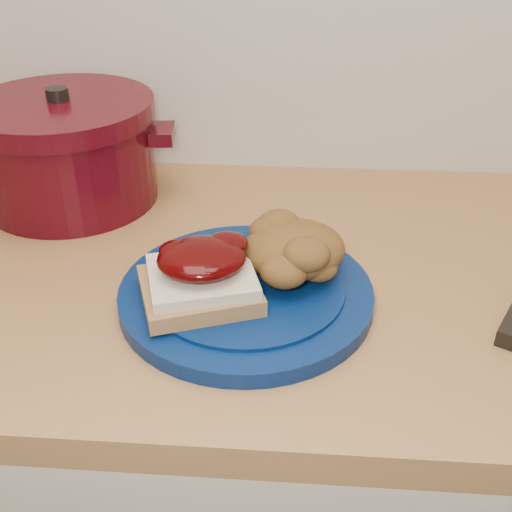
{
  "coord_description": "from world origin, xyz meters",
  "views": [
    {
      "loc": [
        0.0,
        0.82,
        1.34
      ],
      "look_at": [
        -0.04,
        1.44,
        0.95
      ],
      "focal_mm": 45.0,
      "sensor_mm": 36.0,
      "label": 1
    }
  ],
  "objects": [
    {
      "name": "pepper_grinder",
      "position": [
        -0.3,
        1.71,
        0.96
      ],
      "size": [
        0.07,
        0.07,
        0.12
      ],
      "rotation": [
        0.0,
        0.0,
        0.43
      ],
      "color": "black",
      "rests_on": "wood_countertop"
    },
    {
      "name": "dutch_oven",
      "position": [
        -0.33,
        1.66,
        0.98
      ],
      "size": [
        0.31,
        0.29,
        0.17
      ],
      "rotation": [
        0.0,
        0.0,
        0.11
      ],
      "color": "#3D060F",
      "rests_on": "wood_countertop"
    },
    {
      "name": "stuffing_mound",
      "position": [
        -0.0,
        1.45,
        0.95
      ],
      "size": [
        0.14,
        0.13,
        0.06
      ],
      "primitive_type": "ellipsoid",
      "rotation": [
        0.0,
        0.0,
        0.24
      ],
      "color": "brown",
      "rests_on": "plate"
    },
    {
      "name": "plate",
      "position": [
        -0.05,
        1.42,
        0.91
      ],
      "size": [
        0.35,
        0.35,
        0.02
      ],
      "primitive_type": "cylinder",
      "rotation": [
        0.0,
        0.0,
        0.24
      ],
      "color": "#051B4C",
      "rests_on": "wood_countertop"
    },
    {
      "name": "sandwich",
      "position": [
        -0.1,
        1.39,
        0.95
      ],
      "size": [
        0.15,
        0.14,
        0.06
      ],
      "rotation": [
        0.0,
        0.0,
        0.24
      ],
      "color": "olive",
      "rests_on": "plate"
    },
    {
      "name": "base_cabinet",
      "position": [
        0.0,
        1.5,
        0.43
      ],
      "size": [
        4.0,
        0.6,
        0.86
      ],
      "primitive_type": "cube",
      "color": "beige",
      "rests_on": "floor"
    }
  ]
}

